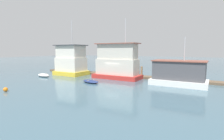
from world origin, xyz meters
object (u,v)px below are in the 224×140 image
at_px(houseboat_red, 117,63).
at_px(houseboat_white, 179,73).
at_px(mooring_post_near_right, 118,72).
at_px(dinghy_navy, 91,81).
at_px(dinghy_white, 43,75).
at_px(mooring_post_near_left, 142,73).
at_px(buoy_orange, 6,89).
at_px(houseboat_yellow, 71,61).

distance_m(houseboat_red, houseboat_white, 9.19).
relative_size(houseboat_white, mooring_post_near_right, 4.38).
bearing_deg(houseboat_red, dinghy_navy, -104.43).
xyz_separation_m(houseboat_red, dinghy_white, (-11.37, -4.58, -2.16)).
relative_size(mooring_post_near_left, mooring_post_near_right, 1.26).
bearing_deg(mooring_post_near_right, dinghy_navy, -97.11).
height_order(dinghy_white, buoy_orange, dinghy_white).
bearing_deg(buoy_orange, mooring_post_near_right, 70.31).
distance_m(dinghy_navy, buoy_orange, 9.75).
distance_m(dinghy_navy, mooring_post_near_left, 7.92).
relative_size(houseboat_yellow, buoy_orange, 20.79).
height_order(mooring_post_near_left, buoy_orange, mooring_post_near_left).
relative_size(houseboat_red, mooring_post_near_right, 5.86).
bearing_deg(houseboat_white, mooring_post_near_left, 162.16).
relative_size(mooring_post_near_right, buoy_orange, 3.35).
height_order(dinghy_navy, mooring_post_near_left, mooring_post_near_left).
height_order(houseboat_yellow, mooring_post_near_left, houseboat_yellow).
distance_m(houseboat_yellow, buoy_orange, 13.51).
relative_size(houseboat_white, buoy_orange, 14.64).
relative_size(houseboat_yellow, houseboat_white, 1.42).
bearing_deg(dinghy_white, mooring_post_near_left, 21.39).
bearing_deg(buoy_orange, dinghy_navy, 62.23).
distance_m(mooring_post_near_right, buoy_orange, 15.80).
bearing_deg(houseboat_yellow, dinghy_white, -121.96).
bearing_deg(dinghy_navy, mooring_post_near_left, 52.40).
height_order(houseboat_red, mooring_post_near_left, houseboat_red).
bearing_deg(houseboat_white, houseboat_red, 176.51).
bearing_deg(dinghy_white, dinghy_navy, -2.34).
bearing_deg(buoy_orange, houseboat_yellow, 103.39).
bearing_deg(mooring_post_near_left, dinghy_white, -158.61).
relative_size(houseboat_red, dinghy_white, 2.77).
distance_m(houseboat_yellow, mooring_post_near_right, 8.78).
xyz_separation_m(mooring_post_near_right, buoy_orange, (-5.32, -14.87, -0.53)).
height_order(houseboat_yellow, dinghy_white, houseboat_yellow).
height_order(houseboat_red, dinghy_navy, houseboat_red).
bearing_deg(dinghy_navy, houseboat_white, 23.10).
xyz_separation_m(houseboat_yellow, mooring_post_near_right, (8.41, 1.90, -1.67)).
xyz_separation_m(dinghy_white, mooring_post_near_right, (10.86, 5.83, 0.52)).
bearing_deg(dinghy_navy, houseboat_yellow, 150.35).
distance_m(houseboat_red, dinghy_white, 12.45).
bearing_deg(houseboat_white, buoy_orange, -138.85).
relative_size(houseboat_red, buoy_orange, 19.60).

